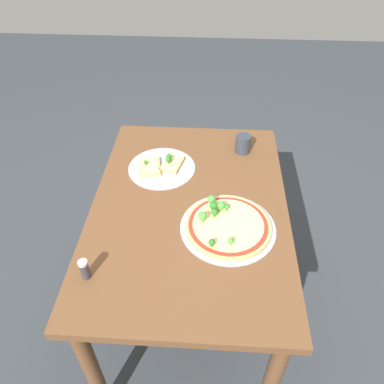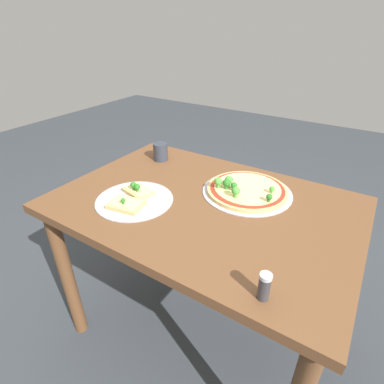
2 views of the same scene
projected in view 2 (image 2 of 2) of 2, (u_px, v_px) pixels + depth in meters
The scene contains 6 objects.
ground_plane at pixel (201, 326), 1.56m from camera, with size 8.00×8.00×0.00m, color #33383D.
dining_table at pixel (203, 224), 1.23m from camera, with size 1.15×0.79×0.77m.
pizza_tray_whole at pixel (246, 190), 1.22m from camera, with size 0.37×0.37×0.07m.
pizza_tray_slice at pixel (133, 198), 1.17m from camera, with size 0.30×0.30×0.06m.
drinking_cup at pixel (161, 152), 1.50m from camera, with size 0.07×0.07×0.09m, color #2D333D.
condiment_shaker at pixel (264, 286), 0.75m from camera, with size 0.03×0.03×0.08m.
Camera 2 is at (0.50, -0.87, 1.39)m, focal length 28.00 mm.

